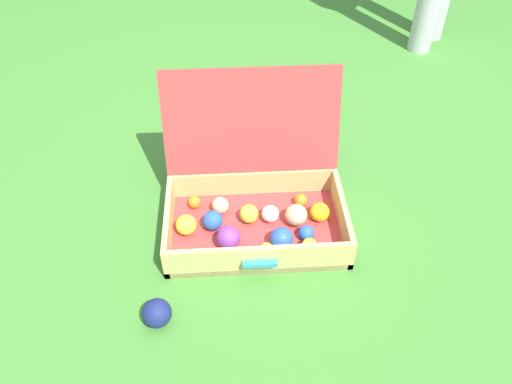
# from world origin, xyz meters

# --- Properties ---
(ground_plane) EXTENTS (16.00, 16.00, 0.00)m
(ground_plane) POSITION_xyz_m (0.00, 0.00, 0.00)
(ground_plane) COLOR #3D7A2D
(open_suitcase) EXTENTS (0.61, 0.51, 0.48)m
(open_suitcase) POSITION_xyz_m (-0.05, 0.00, 0.11)
(open_suitcase) COLOR #B23838
(open_suitcase) RESTS_ON ground
(stray_ball_on_grass) EXTENTS (0.09, 0.09, 0.09)m
(stray_ball_on_grass) POSITION_xyz_m (-0.37, -0.40, 0.04)
(stray_ball_on_grass) COLOR navy
(stray_ball_on_grass) RESTS_ON ground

